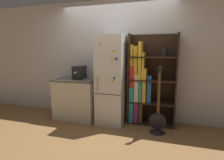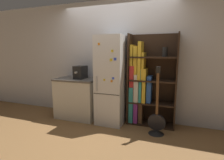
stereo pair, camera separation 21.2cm
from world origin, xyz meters
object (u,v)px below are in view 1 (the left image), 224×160
(refrigerator, at_px, (112,80))
(guitar, at_px, (158,124))
(bookshelf, at_px, (144,84))
(espresso_machine, at_px, (79,72))

(refrigerator, relative_size, guitar, 1.45)
(bookshelf, distance_m, guitar, 0.84)
(refrigerator, relative_size, bookshelf, 0.98)
(guitar, bearing_deg, refrigerator, 164.56)
(espresso_machine, bearing_deg, guitar, -9.20)
(refrigerator, xyz_separation_m, guitar, (0.97, -0.27, -0.73))
(refrigerator, bearing_deg, bookshelf, 14.12)
(bookshelf, bearing_deg, refrigerator, -165.88)
(espresso_machine, xyz_separation_m, guitar, (1.71, -0.28, -0.86))
(refrigerator, xyz_separation_m, espresso_machine, (-0.75, 0.01, 0.14))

